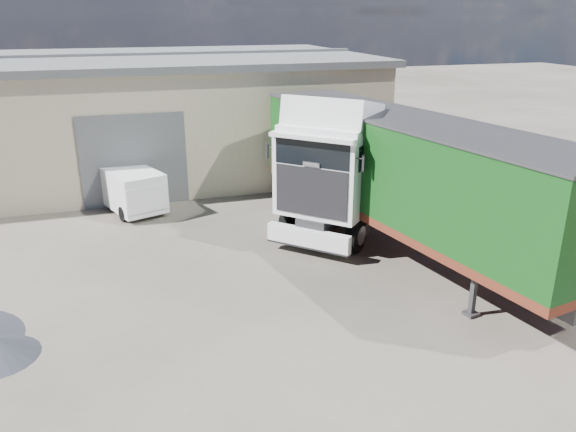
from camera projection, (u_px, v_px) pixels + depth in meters
name	position (u px, v px, depth m)	size (l,w,h in m)	color
ground	(246.00, 322.00, 13.84)	(120.00, 120.00, 0.00)	#2A2822
warehouse	(35.00, 118.00, 25.58)	(30.60, 12.60, 5.42)	beige
brick_boundary_wall	(495.00, 173.00, 22.02)	(0.35, 26.00, 2.50)	maroon
tractor_unit	(339.00, 175.00, 18.83)	(6.94, 6.91, 4.84)	black
box_trailer	(402.00, 171.00, 17.16)	(5.11, 13.20, 4.29)	#2D2D30
panel_van	(128.00, 188.00, 21.54)	(2.88, 4.28, 1.62)	black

